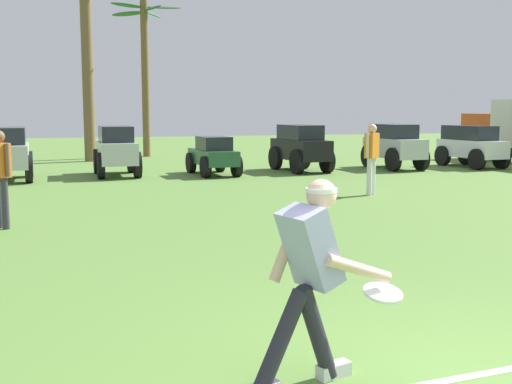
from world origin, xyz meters
The scene contains 13 objects.
field_line_paint centered at (0.00, 0.51, 0.00)m, with size 22.82×0.09×0.01m, color white.
frisbee_thrower centered at (-0.85, 0.72, 0.80)m, with size 1.12×0.48×1.43m.
frisbee_in_flight centered at (-0.32, 0.68, 0.62)m, with size 0.32×0.31×0.09m.
teammate_near_sideline centered at (-3.52, 7.50, 0.94)m, with size 0.37×0.42×1.56m.
teammate_midfield centered at (3.86, 9.52, 0.94)m, with size 0.43×0.37×1.56m.
parked_car_slot_b centered at (-4.07, 14.78, 0.74)m, with size 1.28×2.40×1.40m.
parked_car_slot_c centered at (-1.27, 15.25, 0.74)m, with size 1.23×2.38×1.40m.
parked_car_slot_d centered at (1.42, 14.74, 0.56)m, with size 1.27×2.27×1.10m.
parked_car_slot_e centered at (4.19, 15.09, 0.74)m, with size 1.41×2.45×1.40m.
parked_car_slot_f centered at (7.31, 15.06, 0.74)m, with size 1.28×2.40×1.40m.
parked_car_slot_g centered at (9.97, 14.88, 0.72)m, with size 1.37×2.49×1.34m.
palm_tree_far_left centered at (-1.87, 20.56, 3.72)m, with size 3.56×2.88×6.63m.
palm_tree_left_of_centre centered at (0.34, 22.38, 3.62)m, with size 2.81×3.14×6.02m.
Camera 1 is at (-2.34, -3.25, 1.90)m, focal length 45.00 mm.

